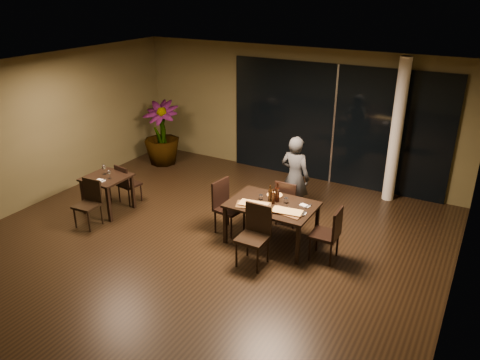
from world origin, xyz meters
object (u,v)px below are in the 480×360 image
bottle_a (270,194)px  bottle_c (277,192)px  chair_main_near (255,232)px  chair_main_right (330,232)px  chair_side_far (126,182)px  chair_side_near (89,200)px  potted_plant (162,133)px  chair_main_far (287,201)px  chair_main_left (226,204)px  diner (295,177)px  main_table (272,208)px  side_table (107,182)px  bottle_b (273,196)px

bottle_a → bottle_c: (0.10, 0.08, 0.02)m
chair_main_near → bottle_c: size_ratio=2.88×
chair_main_right → chair_side_far: 4.41m
chair_side_far → chair_side_near: (0.04, -1.05, 0.03)m
chair_side_far → potted_plant: 2.41m
chair_side_far → chair_main_far: bearing=-157.8°
chair_main_left → chair_side_near: (-2.37, -1.05, -0.05)m
diner → bottle_a: bearing=95.5°
chair_side_far → diner: 3.49m
chair_main_far → main_table: bearing=91.8°
side_table → diner: 3.73m
chair_main_left → chair_main_near: bearing=-116.8°
chair_main_right → bottle_c: bearing=-101.5°
main_table → bottle_a: bearing=143.1°
main_table → bottle_c: bearing=74.0°
side_table → potted_plant: 2.80m
chair_main_left → diner: bearing=-27.1°
chair_main_left → bottle_b: size_ratio=3.65×
chair_main_right → bottle_a: bottle_a is taller
bottle_b → bottle_c: 0.12m
chair_main_far → bottle_b: (0.03, -0.69, 0.38)m
chair_main_right → bottle_c: bottle_c is taller
main_table → diner: (-0.06, 1.14, 0.15)m
chair_main_far → diner: bearing=-83.6°
side_table → bottle_b: (3.41, 0.52, 0.26)m
diner → potted_plant: diner is taller
chair_main_left → potted_plant: 3.94m
main_table → chair_main_far: (-0.02, 0.71, -0.17)m
chair_side_near → bottle_c: 3.56m
bottle_b → chair_side_far: bearing=-178.8°
bottle_b → bottle_c: bottle_c is taller
chair_main_near → bottle_b: bottle_b is taller
side_table → potted_plant: size_ratio=0.50×
chair_main_far → chair_main_right: (1.11, -0.78, 0.02)m
chair_side_near → bottle_a: 3.44m
chair_main_near → chair_main_left: 1.17m
chair_main_near → potted_plant: size_ratio=0.63×
chair_main_left → bottle_c: bottle_c is taller
side_table → chair_main_far: 3.60m
chair_main_far → chair_side_far: chair_main_far is taller
bottle_c → chair_main_near: bearing=-89.1°
chair_main_left → diner: 1.49m
side_table → chair_main_right: bearing=5.5°
bottle_a → chair_main_far: bearing=86.0°
chair_side_far → bottle_b: bearing=-169.7°
side_table → chair_main_near: size_ratio=0.79×
bottle_b → side_table: bearing=-171.4°
main_table → bottle_b: size_ratio=5.50×
chair_main_left → bottle_c: 1.03m
chair_main_far → potted_plant: size_ratio=0.57×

